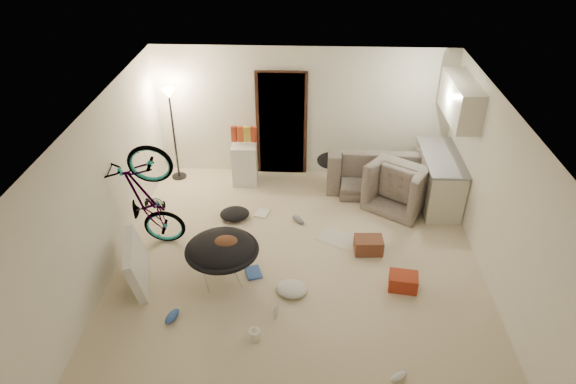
{
  "coord_description": "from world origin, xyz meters",
  "views": [
    {
      "loc": [
        0.11,
        -5.93,
        5.08
      ],
      "look_at": [
        -0.18,
        0.6,
        0.99
      ],
      "focal_mm": 32.0,
      "sensor_mm": 36.0,
      "label": 1
    }
  ],
  "objects_px": {
    "armchair": "(403,187)",
    "bicycle": "(150,220)",
    "floor_lamp": "(171,115)",
    "drink_case_a": "(368,245)",
    "saucer_chair": "(222,255)",
    "tv_box": "(137,263)",
    "juicer": "(255,334)",
    "kitchen_counter": "(438,180)",
    "mini_fridge": "(245,163)",
    "drink_case_b": "(403,282)",
    "sofa": "(382,173)"
  },
  "relations": [
    {
      "from": "drink_case_a",
      "to": "juicer",
      "type": "height_order",
      "value": "drink_case_a"
    },
    {
      "from": "armchair",
      "to": "bicycle",
      "type": "height_order",
      "value": "bicycle"
    },
    {
      "from": "kitchen_counter",
      "to": "sofa",
      "type": "bearing_deg",
      "value": 153.99
    },
    {
      "from": "mini_fridge",
      "to": "drink_case_b",
      "type": "relative_size",
      "value": 1.95
    },
    {
      "from": "floor_lamp",
      "to": "drink_case_a",
      "type": "bearing_deg",
      "value": -31.98
    },
    {
      "from": "saucer_chair",
      "to": "tv_box",
      "type": "relative_size",
      "value": 1.04
    },
    {
      "from": "saucer_chair",
      "to": "sofa",
      "type": "bearing_deg",
      "value": 46.49
    },
    {
      "from": "drink_case_a",
      "to": "mini_fridge",
      "type": "bearing_deg",
      "value": 133.61
    },
    {
      "from": "saucer_chair",
      "to": "tv_box",
      "type": "distance_m",
      "value": 1.24
    },
    {
      "from": "sofa",
      "to": "mini_fridge",
      "type": "relative_size",
      "value": 2.63
    },
    {
      "from": "drink_case_b",
      "to": "drink_case_a",
      "type": "bearing_deg",
      "value": 125.73
    },
    {
      "from": "tv_box",
      "to": "drink_case_b",
      "type": "xyz_separation_m",
      "value": [
        3.81,
        0.03,
        -0.22
      ]
    },
    {
      "from": "kitchen_counter",
      "to": "tv_box",
      "type": "bearing_deg",
      "value": -153.39
    },
    {
      "from": "saucer_chair",
      "to": "drink_case_a",
      "type": "relative_size",
      "value": 2.42
    },
    {
      "from": "mini_fridge",
      "to": "juicer",
      "type": "height_order",
      "value": "mini_fridge"
    },
    {
      "from": "kitchen_counter",
      "to": "mini_fridge",
      "type": "distance_m",
      "value": 3.55
    },
    {
      "from": "mini_fridge",
      "to": "saucer_chair",
      "type": "height_order",
      "value": "mini_fridge"
    },
    {
      "from": "tv_box",
      "to": "drink_case_b",
      "type": "distance_m",
      "value": 3.82
    },
    {
      "from": "drink_case_a",
      "to": "bicycle",
      "type": "bearing_deg",
      "value": 177.68
    },
    {
      "from": "kitchen_counter",
      "to": "bicycle",
      "type": "bearing_deg",
      "value": -161.88
    },
    {
      "from": "mini_fridge",
      "to": "drink_case_a",
      "type": "distance_m",
      "value": 3.02
    },
    {
      "from": "drink_case_b",
      "to": "armchair",
      "type": "bearing_deg",
      "value": 90.54
    },
    {
      "from": "saucer_chair",
      "to": "tv_box",
      "type": "xyz_separation_m",
      "value": [
        -1.23,
        -0.1,
        -0.11
      ]
    },
    {
      "from": "bicycle",
      "to": "juicer",
      "type": "xyz_separation_m",
      "value": [
        1.79,
        -1.84,
        -0.42
      ]
    },
    {
      "from": "armchair",
      "to": "floor_lamp",
      "type": "bearing_deg",
      "value": 24.35
    },
    {
      "from": "armchair",
      "to": "drink_case_a",
      "type": "distance_m",
      "value": 1.64
    },
    {
      "from": "kitchen_counter",
      "to": "saucer_chair",
      "type": "height_order",
      "value": "kitchen_counter"
    },
    {
      "from": "drink_case_a",
      "to": "drink_case_b",
      "type": "height_order",
      "value": "drink_case_a"
    },
    {
      "from": "floor_lamp",
      "to": "sofa",
      "type": "height_order",
      "value": "floor_lamp"
    },
    {
      "from": "floor_lamp",
      "to": "drink_case_b",
      "type": "relative_size",
      "value": 4.51
    },
    {
      "from": "floor_lamp",
      "to": "saucer_chair",
      "type": "bearing_deg",
      "value": -65.56
    },
    {
      "from": "mini_fridge",
      "to": "tv_box",
      "type": "xyz_separation_m",
      "value": [
        -1.22,
        -2.92,
        -0.06
      ]
    },
    {
      "from": "mini_fridge",
      "to": "juicer",
      "type": "relative_size",
      "value": 3.62
    },
    {
      "from": "drink_case_b",
      "to": "juicer",
      "type": "relative_size",
      "value": 1.86
    },
    {
      "from": "sofa",
      "to": "armchair",
      "type": "xyz_separation_m",
      "value": [
        0.31,
        -0.52,
        0.02
      ]
    },
    {
      "from": "bicycle",
      "to": "saucer_chair",
      "type": "height_order",
      "value": "bicycle"
    },
    {
      "from": "mini_fridge",
      "to": "floor_lamp",
      "type": "bearing_deg",
      "value": 172.65
    },
    {
      "from": "drink_case_a",
      "to": "sofa",
      "type": "bearing_deg",
      "value": 75.44
    },
    {
      "from": "juicer",
      "to": "saucer_chair",
      "type": "bearing_deg",
      "value": 116.52
    },
    {
      "from": "sofa",
      "to": "juicer",
      "type": "height_order",
      "value": "sofa"
    },
    {
      "from": "saucer_chair",
      "to": "drink_case_b",
      "type": "relative_size",
      "value": 2.63
    },
    {
      "from": "saucer_chair",
      "to": "juicer",
      "type": "bearing_deg",
      "value": -63.48
    },
    {
      "from": "floor_lamp",
      "to": "drink_case_b",
      "type": "height_order",
      "value": "floor_lamp"
    },
    {
      "from": "kitchen_counter",
      "to": "juicer",
      "type": "relative_size",
      "value": 6.93
    },
    {
      "from": "floor_lamp",
      "to": "tv_box",
      "type": "relative_size",
      "value": 1.78
    },
    {
      "from": "drink_case_a",
      "to": "tv_box",
      "type": "bearing_deg",
      "value": -168.71
    },
    {
      "from": "floor_lamp",
      "to": "drink_case_a",
      "type": "distance_m",
      "value": 4.28
    },
    {
      "from": "floor_lamp",
      "to": "tv_box",
      "type": "distance_m",
      "value": 3.17
    },
    {
      "from": "kitchen_counter",
      "to": "juicer",
      "type": "xyz_separation_m",
      "value": [
        -2.94,
        -3.39,
        -0.35
      ]
    },
    {
      "from": "armchair",
      "to": "drink_case_a",
      "type": "xyz_separation_m",
      "value": [
        -0.73,
        -1.45,
        -0.2
      ]
    }
  ]
}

